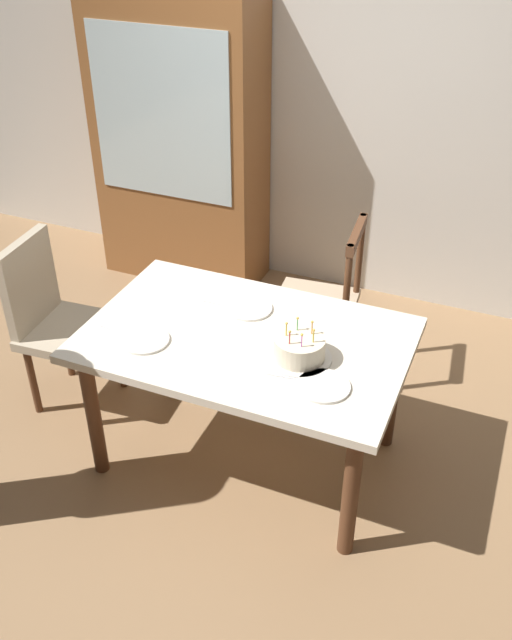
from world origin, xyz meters
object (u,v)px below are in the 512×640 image
birthday_cake (299,349)px  plate_near_guest (324,386)px  plate_far_side (249,308)px  dining_table (246,353)px  china_cabinet (180,143)px  chair_spindle_back (320,305)px  chair_upholstered (54,316)px  plate_near_celebrant (145,340)px

birthday_cake → plate_near_guest: size_ratio=1.27×
birthday_cake → plate_far_side: 0.45m
dining_table → china_cabinet: 1.96m
birthday_cake → chair_spindle_back: 0.93m
birthday_cake → chair_spindle_back: chair_spindle_back is taller
plate_far_side → chair_upholstered: chair_upholstered is taller
plate_far_side → china_cabinet: (-1.07, 1.35, 0.21)m
birthday_cake → plate_far_side: size_ratio=1.27×
plate_far_side → china_cabinet: 1.73m
plate_near_guest → chair_spindle_back: size_ratio=0.23×
chair_spindle_back → dining_table: bearing=-97.4°
plate_near_celebrant → chair_spindle_back: size_ratio=0.23×
dining_table → plate_near_celebrant: bearing=-152.4°
chair_upholstered → plate_near_celebrant: bearing=-19.6°
birthday_cake → china_cabinet: bearing=131.1°
birthday_cake → plate_near_guest: 0.21m
plate_near_guest → chair_upholstered: (-1.55, 0.25, -0.21)m
chair_spindle_back → birthday_cake: bearing=-78.4°
plate_far_side → plate_near_guest: bearing=-39.4°
dining_table → china_cabinet: size_ratio=0.76×
plate_near_celebrant → china_cabinet: china_cabinet is taller
plate_far_side → chair_upholstered: bearing=-171.2°
birthday_cake → plate_near_celebrant: 0.69m
plate_near_guest → china_cabinet: bearing=131.7°
birthday_cake → plate_near_guest: (0.16, -0.14, -0.05)m
dining_table → plate_far_side: bearing=109.2°
dining_table → plate_near_guest: (0.43, -0.21, 0.10)m
chair_upholstered → dining_table: bearing=-2.4°
chair_spindle_back → plate_near_celebrant: bearing=-116.7°
dining_table → plate_far_side: 0.24m
plate_far_side → plate_near_celebrant: bearing=-128.0°
plate_far_side → chair_upholstered: size_ratio=0.23×
chair_upholstered → china_cabinet: size_ratio=0.50×
dining_table → plate_near_celebrant: plate_near_celebrant is taller
birthday_cake → plate_near_guest: bearing=-42.0°
chair_spindle_back → china_cabinet: bearing=148.2°
chair_spindle_back → chair_upholstered: same height
china_cabinet → plate_far_side: bearing=-51.6°
plate_near_celebrant → china_cabinet: (-0.74, 1.77, 0.21)m
chair_upholstered → china_cabinet: china_cabinet is taller
plate_near_celebrant → chair_spindle_back: chair_spindle_back is taller
plate_near_guest → birthday_cake: bearing=138.0°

